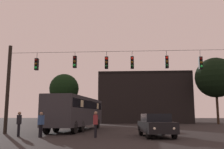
# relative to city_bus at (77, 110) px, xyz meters

# --- Properties ---
(ground_plane) EXTENTS (168.00, 168.00, 0.00)m
(ground_plane) POSITION_rel_city_bus_xyz_m (4.22, 8.14, -1.87)
(ground_plane) COLOR black
(ground_plane) RESTS_ON ground
(overhead_signal_span) EXTENTS (18.20, 0.44, 7.01)m
(overhead_signal_span) POSITION_rel_city_bus_xyz_m (4.18, -4.18, 2.37)
(overhead_signal_span) COLOR black
(overhead_signal_span) RESTS_ON ground
(city_bus) EXTENTS (3.51, 11.18, 3.00)m
(city_bus) POSITION_rel_city_bus_xyz_m (0.00, 0.00, 0.00)
(city_bus) COLOR #2D2D33
(city_bus) RESTS_ON ground
(car_near_right) EXTENTS (2.29, 4.48, 1.52)m
(car_near_right) POSITION_rel_city_bus_xyz_m (6.64, -6.32, -1.07)
(car_near_right) COLOR black
(car_near_right) RESTS_ON ground
(pedestrian_crossing_left) EXTENTS (0.29, 0.39, 1.66)m
(pedestrian_crossing_left) POSITION_rel_city_bus_xyz_m (-2.58, -6.65, -0.93)
(pedestrian_crossing_left) COLOR black
(pedestrian_crossing_left) RESTS_ON ground
(pedestrian_crossing_center) EXTENTS (0.36, 0.43, 1.63)m
(pedestrian_crossing_center) POSITION_rel_city_bus_xyz_m (-0.90, -7.12, -0.95)
(pedestrian_crossing_center) COLOR black
(pedestrian_crossing_center) RESTS_ON ground
(pedestrian_crossing_right) EXTENTS (0.26, 0.37, 1.67)m
(pedestrian_crossing_right) POSITION_rel_city_bus_xyz_m (2.70, -7.05, -0.92)
(pedestrian_crossing_right) COLOR black
(pedestrian_crossing_right) RESTS_ON ground
(corner_building) EXTENTS (15.84, 12.98, 8.78)m
(corner_building) POSITION_rel_city_bus_xyz_m (7.63, 25.18, 2.52)
(corner_building) COLOR black
(corner_building) RESTS_ON ground
(tree_left_silhouette) EXTENTS (5.48, 5.48, 9.07)m
(tree_left_silhouette) POSITION_rel_city_bus_xyz_m (-7.24, 23.03, 4.44)
(tree_left_silhouette) COLOR #2D2116
(tree_left_silhouette) RESTS_ON ground
(tree_behind_building) EXTENTS (6.37, 6.37, 10.50)m
(tree_behind_building) POSITION_rel_city_bus_xyz_m (18.72, 17.27, 5.44)
(tree_behind_building) COLOR #2D2116
(tree_behind_building) RESTS_ON ground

